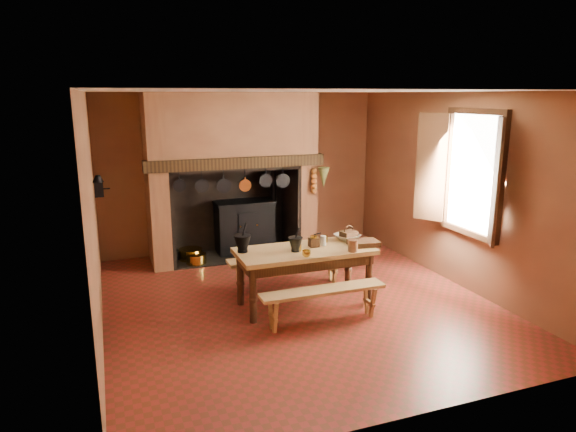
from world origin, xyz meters
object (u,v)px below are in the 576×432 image
object	(u,v)px
wicker_basket	(349,235)
coffee_grinder	(314,241)
mixing_bowl	(347,237)
work_table	(305,258)
iron_range	(245,226)
bench_front	(323,297)

from	to	relation	value
wicker_basket	coffee_grinder	bearing A→B (deg)	177.62
mixing_bowl	wicker_basket	bearing A→B (deg)	4.36
coffee_grinder	mixing_bowl	size ratio (longest dim) A/B	0.57
work_table	wicker_basket	bearing A→B (deg)	14.70
coffee_grinder	mixing_bowl	distance (m)	0.58
mixing_bowl	coffee_grinder	bearing A→B (deg)	-166.41
iron_range	mixing_bowl	world-z (taller)	iron_range
iron_range	work_table	distance (m)	2.58
work_table	mixing_bowl	size ratio (longest dim) A/B	5.42
coffee_grinder	mixing_bowl	bearing A→B (deg)	13.60
iron_range	wicker_basket	world-z (taller)	iron_range
bench_front	mixing_bowl	size ratio (longest dim) A/B	4.78
iron_range	bench_front	world-z (taller)	iron_range
bench_front	coffee_grinder	bearing A→B (deg)	77.08
bench_front	mixing_bowl	world-z (taller)	mixing_bowl
bench_front	wicker_basket	distance (m)	1.21
coffee_grinder	iron_range	bearing A→B (deg)	95.89
work_table	wicker_basket	distance (m)	0.79
mixing_bowl	work_table	bearing A→B (deg)	-164.97
work_table	iron_range	bearing A→B (deg)	92.37
work_table	bench_front	size ratio (longest dim) A/B	1.13
bench_front	mixing_bowl	xyz separation A→B (m)	(0.72, 0.80, 0.49)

